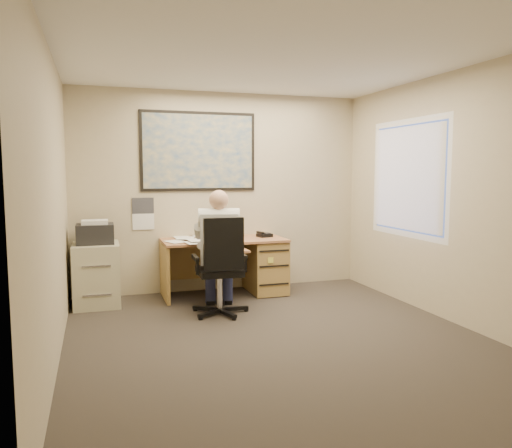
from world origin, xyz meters
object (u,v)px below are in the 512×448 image
object	(u,v)px
desk	(247,261)
office_chair	(221,286)
filing_cabinet	(96,269)
person	(219,252)

from	to	relation	value
desk	office_chair	distance (m)	1.09
filing_cabinet	person	world-z (taller)	person
desk	office_chair	world-z (taller)	office_chair
filing_cabinet	office_chair	distance (m)	1.62
desk	office_chair	size ratio (longest dim) A/B	1.41
desk	filing_cabinet	size ratio (longest dim) A/B	1.53
filing_cabinet	person	bearing A→B (deg)	-30.32
desk	person	distance (m)	1.05
filing_cabinet	office_chair	bearing A→B (deg)	-32.83
office_chair	filing_cabinet	bearing A→B (deg)	148.36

